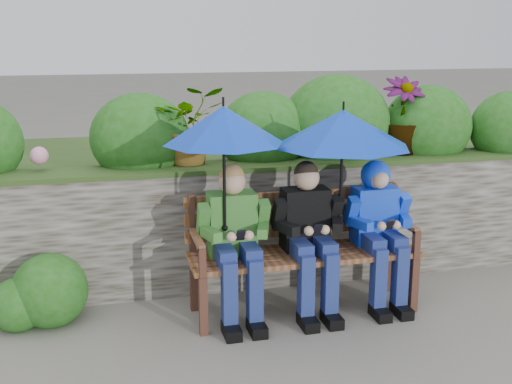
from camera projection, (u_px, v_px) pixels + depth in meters
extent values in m
plane|color=#656456|center=(259.00, 319.00, 4.77)|extent=(60.00, 60.00, 0.00)
cube|color=#403A2E|center=(237.00, 226.00, 5.35)|extent=(8.00, 0.40, 1.00)
cube|color=#2C3B1D|center=(237.00, 166.00, 5.23)|extent=(8.00, 0.42, 0.04)
cube|color=#2C3B1D|center=(212.00, 194.00, 6.49)|extent=(8.00, 2.00, 0.96)
ellipsoid|color=#1B5110|center=(140.00, 137.00, 5.21)|extent=(0.81, 0.65, 0.73)
ellipsoid|color=#1B5110|center=(263.00, 133.00, 5.48)|extent=(0.79, 0.63, 0.71)
ellipsoid|color=#1B5110|center=(336.00, 124.00, 5.60)|extent=(0.97, 0.78, 0.87)
ellipsoid|color=#1B5110|center=(427.00, 126.00, 5.78)|extent=(0.82, 0.66, 0.74)
ellipsoid|color=#1B5110|center=(510.00, 128.00, 5.86)|extent=(0.75, 0.60, 0.67)
sphere|color=pink|center=(39.00, 156.00, 4.93)|extent=(0.14, 0.14, 0.14)
sphere|color=pink|center=(297.00, 145.00, 5.42)|extent=(0.14, 0.14, 0.14)
imported|color=#1B5110|center=(191.00, 125.00, 5.16)|extent=(0.57, 0.49, 0.63)
imported|color=#1B5110|center=(402.00, 116.00, 5.59)|extent=(0.38, 0.38, 0.67)
sphere|color=#1B5110|center=(50.00, 291.00, 4.69)|extent=(0.55, 0.55, 0.55)
sphere|color=#1B5110|center=(17.00, 305.00, 4.60)|extent=(0.40, 0.40, 0.40)
cube|color=#46281D|center=(203.00, 306.00, 4.47)|extent=(0.06, 0.06, 0.43)
cube|color=#46281D|center=(194.00, 283.00, 4.87)|extent=(0.06, 0.06, 0.43)
cube|color=#46281D|center=(414.00, 285.00, 4.85)|extent=(0.06, 0.06, 0.43)
cube|color=#46281D|center=(389.00, 265.00, 5.25)|extent=(0.06, 0.06, 0.43)
cube|color=brown|center=(312.00, 263.00, 4.63)|extent=(1.73, 0.10, 0.04)
cube|color=brown|center=(306.00, 257.00, 4.75)|extent=(1.73, 0.10, 0.04)
cube|color=brown|center=(301.00, 252.00, 4.87)|extent=(1.73, 0.10, 0.04)
cube|color=brown|center=(296.00, 247.00, 4.98)|extent=(1.73, 0.10, 0.04)
cube|color=#46281D|center=(192.00, 225.00, 4.78)|extent=(0.05, 0.05, 0.48)
cube|color=brown|center=(197.00, 239.00, 4.57)|extent=(0.05, 0.45, 0.04)
cube|color=#46281D|center=(202.00, 263.00, 4.39)|extent=(0.05, 0.05, 0.21)
cube|color=#46281D|center=(390.00, 211.00, 5.16)|extent=(0.05, 0.05, 0.48)
cube|color=brown|center=(404.00, 223.00, 4.95)|extent=(0.05, 0.45, 0.04)
cube|color=#46281D|center=(416.00, 244.00, 4.77)|extent=(0.05, 0.05, 0.21)
cube|color=brown|center=(295.00, 230.00, 5.00)|extent=(1.73, 0.03, 0.09)
cube|color=brown|center=(295.00, 213.00, 4.97)|extent=(1.73, 0.03, 0.09)
cube|color=brown|center=(295.00, 196.00, 4.94)|extent=(1.73, 0.03, 0.09)
cube|color=#286925|center=(232.00, 224.00, 4.71)|extent=(0.35, 0.20, 0.47)
sphere|color=tan|center=(232.00, 182.00, 4.62)|extent=(0.19, 0.19, 0.19)
sphere|color=#AF7E46|center=(232.00, 177.00, 4.62)|extent=(0.18, 0.18, 0.18)
cube|color=navy|center=(224.00, 254.00, 4.58)|extent=(0.12, 0.33, 0.12)
cube|color=navy|center=(229.00, 298.00, 4.49)|extent=(0.10, 0.11, 0.53)
cube|color=black|center=(231.00, 331.00, 4.49)|extent=(0.11, 0.22, 0.08)
cube|color=navy|center=(249.00, 252.00, 4.62)|extent=(0.12, 0.33, 0.12)
cube|color=navy|center=(255.00, 295.00, 4.53)|extent=(0.10, 0.11, 0.53)
cube|color=black|center=(257.00, 328.00, 4.53)|extent=(0.11, 0.22, 0.08)
cube|color=#286925|center=(203.00, 220.00, 4.60)|extent=(0.08, 0.19, 0.26)
cube|color=#286925|center=(211.00, 234.00, 4.50)|extent=(0.13, 0.22, 0.07)
sphere|color=tan|center=(232.00, 237.00, 4.44)|extent=(0.07, 0.07, 0.07)
cube|color=#286925|center=(263.00, 216.00, 4.70)|extent=(0.08, 0.19, 0.26)
cube|color=#286925|center=(263.00, 230.00, 4.59)|extent=(0.13, 0.22, 0.07)
sphere|color=tan|center=(249.00, 236.00, 4.47)|extent=(0.07, 0.07, 0.07)
cube|color=black|center=(240.00, 235.00, 4.44)|extent=(0.06, 0.07, 0.09)
cube|color=black|center=(305.00, 219.00, 4.85)|extent=(0.35, 0.20, 0.47)
sphere|color=tan|center=(307.00, 178.00, 4.75)|extent=(0.19, 0.19, 0.19)
sphere|color=black|center=(306.00, 173.00, 4.75)|extent=(0.18, 0.18, 0.18)
cube|color=navy|center=(300.00, 248.00, 4.71)|extent=(0.12, 0.33, 0.12)
cube|color=navy|center=(306.00, 290.00, 4.62)|extent=(0.10, 0.11, 0.53)
cube|color=black|center=(308.00, 322.00, 4.62)|extent=(0.11, 0.22, 0.08)
cube|color=navy|center=(323.00, 246.00, 4.76)|extent=(0.12, 0.33, 0.12)
cube|color=navy|center=(330.00, 288.00, 4.67)|extent=(0.10, 0.11, 0.53)
cube|color=black|center=(332.00, 320.00, 4.66)|extent=(0.11, 0.22, 0.08)
cube|color=black|center=(279.00, 214.00, 4.73)|extent=(0.08, 0.19, 0.26)
cube|color=black|center=(288.00, 229.00, 4.63)|extent=(0.13, 0.22, 0.07)
sphere|color=tan|center=(309.00, 231.00, 4.57)|extent=(0.07, 0.07, 0.07)
cube|color=black|center=(335.00, 211.00, 4.83)|extent=(0.08, 0.19, 0.26)
cube|color=black|center=(337.00, 225.00, 4.72)|extent=(0.13, 0.22, 0.07)
sphere|color=tan|center=(325.00, 230.00, 4.60)|extent=(0.07, 0.07, 0.07)
cube|color=black|center=(317.00, 229.00, 4.58)|extent=(0.06, 0.07, 0.09)
cube|color=#1826C4|center=(374.00, 215.00, 4.98)|extent=(0.33, 0.19, 0.45)
sphere|color=tan|center=(377.00, 177.00, 4.89)|extent=(0.18, 0.18, 0.18)
sphere|color=#1826C4|center=(376.00, 175.00, 4.92)|extent=(0.23, 0.23, 0.23)
sphere|color=tan|center=(380.00, 180.00, 4.85)|extent=(0.14, 0.14, 0.14)
cube|color=navy|center=(371.00, 242.00, 4.86)|extent=(0.12, 0.31, 0.12)
cube|color=navy|center=(378.00, 282.00, 4.77)|extent=(0.10, 0.11, 0.53)
cube|color=black|center=(380.00, 313.00, 4.77)|extent=(0.11, 0.21, 0.08)
cube|color=navy|center=(392.00, 240.00, 4.90)|extent=(0.12, 0.31, 0.12)
cube|color=navy|center=(400.00, 280.00, 4.81)|extent=(0.10, 0.11, 0.53)
cube|color=black|center=(402.00, 311.00, 4.81)|extent=(0.11, 0.21, 0.08)
cube|color=#1826C4|center=(352.00, 211.00, 4.87)|extent=(0.08, 0.18, 0.25)
cube|color=#1826C4|center=(362.00, 224.00, 4.78)|extent=(0.12, 0.21, 0.07)
sphere|color=tan|center=(382.00, 226.00, 4.72)|extent=(0.07, 0.07, 0.07)
cube|color=#1826C4|center=(402.00, 207.00, 4.97)|extent=(0.08, 0.18, 0.25)
cube|color=#1826C4|center=(406.00, 221.00, 4.86)|extent=(0.12, 0.21, 0.07)
sphere|color=tan|center=(396.00, 225.00, 4.75)|extent=(0.07, 0.07, 0.07)
cube|color=black|center=(390.00, 225.00, 4.73)|extent=(0.06, 0.07, 0.09)
cone|color=#0733BF|center=(224.00, 125.00, 4.41)|extent=(0.85, 0.85, 0.26)
cylinder|color=black|center=(223.00, 101.00, 4.37)|extent=(0.02, 0.02, 0.06)
cylinder|color=black|center=(224.00, 178.00, 4.50)|extent=(0.02, 0.02, 0.74)
sphere|color=black|center=(225.00, 228.00, 4.59)|extent=(0.04, 0.04, 0.04)
cone|color=#0733BF|center=(343.00, 128.00, 4.66)|extent=(1.02, 1.02, 0.27)
cylinder|color=black|center=(344.00, 106.00, 4.62)|extent=(0.02, 0.02, 0.06)
cylinder|color=black|center=(341.00, 173.00, 4.74)|extent=(0.02, 0.02, 0.66)
sphere|color=black|center=(340.00, 216.00, 4.82)|extent=(0.04, 0.04, 0.04)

